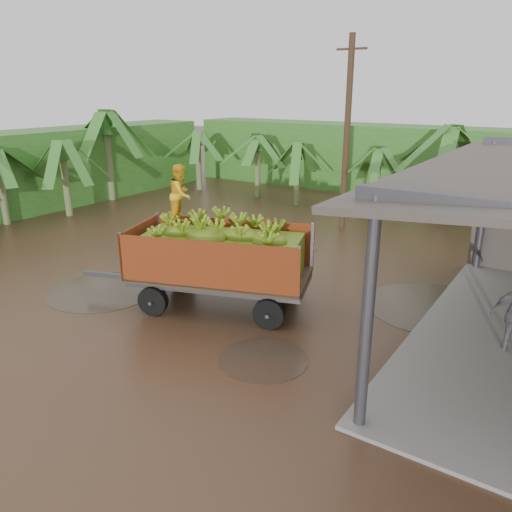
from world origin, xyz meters
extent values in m
plane|color=black|center=(0.00, 0.00, 0.00)|extent=(100.00, 100.00, 0.00)
cube|color=#2D661E|center=(-2.00, 16.00, 1.80)|extent=(22.00, 3.00, 3.60)
cube|color=#2D661E|center=(-14.00, 4.00, 1.80)|extent=(3.00, 18.00, 3.60)
cube|color=#47474C|center=(-2.63, -2.10, 0.55)|extent=(1.73, 0.71, 0.12)
imported|color=gold|center=(-0.87, -1.12, 2.86)|extent=(0.82, 0.91, 1.54)
imported|color=#7B82E0|center=(0.67, 1.57, 0.80)|extent=(0.60, 0.42, 1.59)
cylinder|color=#47301E|center=(-0.31, 7.85, 3.69)|extent=(0.24, 0.24, 7.39)
cube|color=#47301E|center=(-0.31, 7.85, 6.83)|extent=(1.20, 0.08, 0.08)
camera|label=1|loc=(7.81, -10.57, 5.44)|focal=35.00mm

